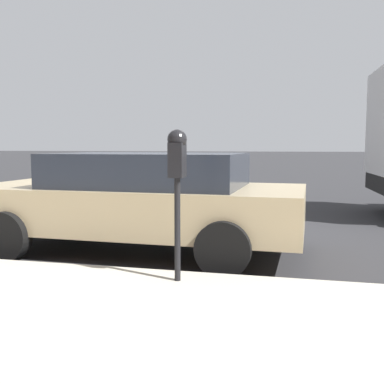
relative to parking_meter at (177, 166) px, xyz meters
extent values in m
plane|color=#2B2B2D|center=(2.54, 0.94, -1.27)|extent=(220.00, 220.00, 0.00)
cylinder|color=black|center=(0.00, 0.00, -0.63)|extent=(0.06, 0.06, 1.03)
cube|color=black|center=(0.00, 0.00, 0.06)|extent=(0.20, 0.14, 0.34)
sphere|color=black|center=(0.00, 0.00, 0.26)|extent=(0.19, 0.19, 0.19)
cube|color=#19389E|center=(0.11, 0.00, 0.01)|extent=(0.01, 0.11, 0.12)
cube|color=black|center=(0.11, 0.00, 0.13)|extent=(0.01, 0.10, 0.08)
cube|color=tan|center=(1.66, 1.02, -0.66)|extent=(2.05, 4.61, 0.59)
cube|color=#232833|center=(1.65, 0.84, -0.13)|extent=(1.76, 2.60, 0.45)
cylinder|color=black|center=(0.75, 2.46, -0.95)|extent=(0.24, 0.65, 0.64)
cylinder|color=black|center=(2.66, 2.41, -0.95)|extent=(0.24, 0.65, 0.64)
cylinder|color=black|center=(0.66, -0.36, -0.95)|extent=(0.24, 0.65, 0.64)
cylinder|color=black|center=(2.57, -0.42, -0.95)|extent=(0.24, 0.65, 0.64)
camera|label=1|loc=(-4.22, -1.12, 0.20)|focal=42.00mm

